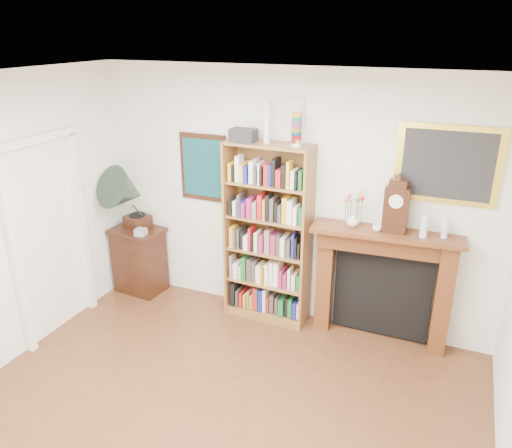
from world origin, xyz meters
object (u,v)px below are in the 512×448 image
Objects in this scene: fireplace at (383,274)px; mantel_clock at (396,207)px; gramophone at (127,194)px; bottle_left at (424,226)px; side_cabinet at (140,260)px; cd_stack at (141,232)px; teacup at (377,228)px; bookshelf at (268,225)px; flower_vase at (353,220)px; bottle_right at (445,228)px.

mantel_clock is at bearing -42.45° from fireplace.
bottle_left is at bearing 18.54° from gramophone.
side_cabinet is 3.23m from mantel_clock.
cd_stack is (0.17, -0.04, -0.44)m from gramophone.
teacup is at bearing -178.01° from bottle_left.
bookshelf reaches higher than flower_vase.
fireplace is 11.00× the size of flower_vase.
cd_stack is 2.76m from teacup.
flower_vase is at bearing 19.67° from gramophone.
fireplace is at bearing 46.36° from teacup.
bookshelf reaches higher than bottle_left.
cd_stack is at bearing -175.09° from flower_vase.
cd_stack is 0.87× the size of flower_vase.
mantel_clock reaches higher than teacup.
teacup is 0.45m from bottle_left.
gramophone is 4.26× the size of bottle_right.
teacup is 0.37× the size of bottle_left.
gramophone is at bearing 179.91° from fireplace.
bottle_right is (0.53, -0.02, 0.61)m from fireplace.
cd_stack is 0.22× the size of mantel_clock.
teacup is at bearing -138.12° from fireplace.
bottle_right is at bearing -6.44° from fireplace.
side_cabinet is at bearing -178.40° from flower_vase.
bottle_left is (3.33, 0.15, 0.07)m from gramophone.
side_cabinet is 0.55× the size of fireplace.
mantel_clock reaches higher than cd_stack.
bookshelf is 4.39× the size of mantel_clock.
fireplace is 2.83m from cd_stack.
cd_stack is 0.50× the size of bottle_left.
mantel_clock is (2.88, 0.22, 0.64)m from cd_stack.
bookshelf is 1.33m from fireplace.
cd_stack is at bearing -172.43° from mantel_clock.
flower_vase is 1.57× the size of teacup.
mantel_clock is at bearing 4.44° from cd_stack.
flower_vase is at bearing -177.24° from bottle_right.
gramophone is (-1.72, -0.15, 0.18)m from bookshelf.
fireplace is at bearing 178.05° from bottle_right.
bottle_left is (3.16, 0.19, 0.51)m from cd_stack.
fireplace is at bearing 9.87° from flower_vase.
bookshelf is 2.81× the size of side_cabinet.
teacup reaches higher than side_cabinet.
fireplace is 2.84× the size of mantel_clock.
mantel_clock reaches higher than gramophone.
fireplace is 0.56m from teacup.
cd_stack is 0.60× the size of bottle_right.
flower_vase is 0.69× the size of bottle_right.
mantel_clock is at bearing 19.40° from gramophone.
bookshelf is 19.57× the size of cd_stack.
cd_stack is (0.16, -0.14, 0.46)m from side_cabinet.
teacup is at bearing -8.25° from flower_vase.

